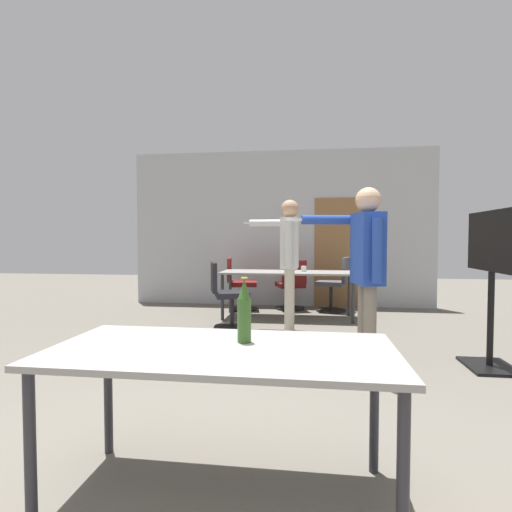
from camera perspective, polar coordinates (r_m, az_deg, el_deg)
The scene contains 12 objects.
back_wall at distance 7.71m, azimuth 3.72°, elevation 3.85°, with size 5.76×0.12×2.96m.
conference_table_near at distance 2.01m, azimuth -4.82°, elevation -14.91°, with size 1.66×0.79×0.75m.
conference_table_far at distance 6.48m, azimuth 4.53°, elevation -2.79°, with size 2.14×0.75×0.75m.
tv_screen at distance 4.55m, azimuth 30.65°, elevation -1.83°, with size 0.44×1.09×1.56m.
person_right_polo at distance 5.49m, azimuth 4.68°, elevation 0.67°, with size 0.81×0.62×1.81m.
person_left_plaid at distance 3.88m, azimuth 15.44°, elevation -0.55°, with size 0.85×0.56×1.76m.
office_chair_near_pushed at distance 7.22m, azimuth -2.36°, elevation -4.24°, with size 0.58×0.52×0.94m.
office_chair_side_rolled at distance 7.17m, azimuth 11.27°, elevation -4.19°, with size 0.63×0.58×0.96m.
office_chair_far_right at distance 7.25m, azimuth 5.06°, elevation -4.41°, with size 0.59×0.64×0.90m.
office_chair_far_left at distance 5.76m, azimuth -4.20°, elevation -5.87°, with size 0.63×0.59×0.95m.
beer_bottle at distance 2.04m, azimuth -1.68°, elevation -7.97°, with size 0.07×0.07×0.33m.
drink_cup at distance 6.50m, azimuth 6.84°, elevation -1.82°, with size 0.09×0.09×0.09m.
Camera 1 is at (0.55, -1.50, 1.28)m, focal length 28.00 mm.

